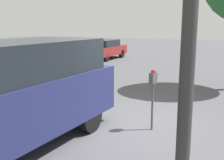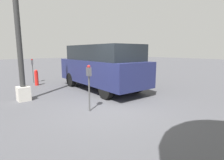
# 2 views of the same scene
# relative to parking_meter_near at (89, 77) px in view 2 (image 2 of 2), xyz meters

# --- Properties ---
(ground_plane) EXTENTS (80.00, 80.00, 0.00)m
(ground_plane) POSITION_rel_parking_meter_near_xyz_m (-0.07, -0.69, -1.08)
(ground_plane) COLOR #4C4C51
(parking_meter_near) EXTENTS (0.22, 0.16, 1.47)m
(parking_meter_near) POSITION_rel_parking_meter_near_xyz_m (0.00, 0.00, 0.00)
(parking_meter_near) COLOR #4C4C4C
(parking_meter_near) RESTS_ON ground
(parking_meter_far) EXTENTS (0.22, 0.16, 1.43)m
(parking_meter_far) POSITION_rel_parking_meter_near_xyz_m (6.36, -0.19, -0.03)
(parking_meter_far) COLOR #4C4C4C
(parking_meter_far) RESTS_ON ground
(lamp_post) EXTENTS (0.44, 0.44, 5.42)m
(lamp_post) POSITION_rel_parking_meter_near_xyz_m (2.63, 1.27, 0.87)
(lamp_post) COLOR beige
(lamp_post) RESTS_ON ground
(parked_van) EXTENTS (5.19, 2.20, 2.16)m
(parked_van) POSITION_rel_parking_meter_near_xyz_m (2.26, -2.20, 0.09)
(parked_van) COLOR navy
(parked_van) RESTS_ON ground
(fire_hydrant) EXTENTS (0.20, 0.20, 0.87)m
(fire_hydrant) POSITION_rel_parking_meter_near_xyz_m (5.41, -0.09, -0.65)
(fire_hydrant) COLOR red
(fire_hydrant) RESTS_ON ground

